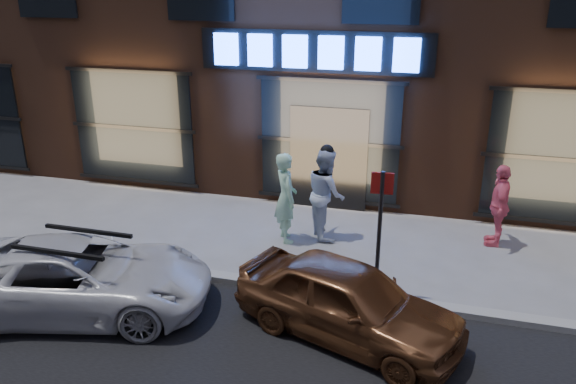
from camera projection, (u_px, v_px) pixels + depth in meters
name	position (u px, v px, depth m)	size (l,w,h in m)	color
ground	(282.00, 289.00, 9.82)	(90.00, 90.00, 0.00)	slate
curb	(282.00, 286.00, 9.79)	(60.00, 0.25, 0.12)	gray
man_bowtie	(286.00, 198.00, 11.35)	(0.68, 0.45, 1.88)	#BCF8D0
man_cap	(326.00, 193.00, 11.55)	(0.92, 0.72, 1.90)	silver
passerby	(499.00, 205.00, 11.20)	(0.99, 0.41, 1.69)	#F2637C
white_suv	(79.00, 277.00, 9.03)	(1.96, 4.24, 1.18)	silver
gold_sedan	(348.00, 301.00, 8.34)	(1.41, 3.52, 1.20)	brown
sign_post	(380.00, 223.00, 9.13)	(0.36, 0.07, 2.25)	#262628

